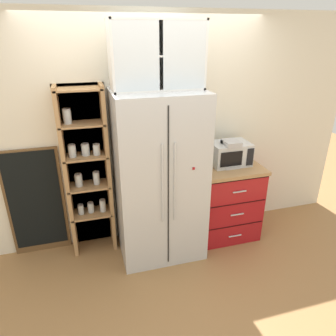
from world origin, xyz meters
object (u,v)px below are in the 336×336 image
Objects in this scene: mug_charcoal at (230,162)px; refrigerator at (159,177)px; microwave at (230,153)px; chalkboard_menu at (36,202)px; bottle_green at (229,155)px; mug_sage at (205,163)px; coffee_maker at (229,153)px.

refrigerator is at bearing -176.38° from mug_charcoal.
refrigerator is 4.14× the size of microwave.
refrigerator is 0.85m from mug_charcoal.
chalkboard_menu is at bearing 174.31° from microwave.
bottle_green is (-0.03, -0.04, 0.00)m from microwave.
refrigerator reaches higher than mug_sage.
coffee_maker is at bearing -123.60° from microwave.
bottle_green is (0.85, 0.08, 0.13)m from refrigerator.
bottle_green reaches higher than microwave.
microwave is at bearing -0.94° from mug_sage.
coffee_maker is 0.30m from mug_sage.
microwave is 3.58× the size of mug_charcoal.
mug_charcoal is 0.10× the size of chalkboard_menu.
coffee_maker is 0.03m from bottle_green.
mug_sage is 0.91× the size of mug_charcoal.
coffee_maker is 1.06× the size of bottle_green.
coffee_maker is 2.52× the size of mug_charcoal.
microwave is at bearing 52.83° from bottle_green.
mug_charcoal is 2.20m from chalkboard_menu.
chalkboard_menu is (-1.30, 0.33, -0.29)m from refrigerator.
refrigerator is 0.58m from mug_sage.
refrigerator is 14.82× the size of mug_charcoal.
microwave is at bearing -5.69° from chalkboard_menu.
mug_charcoal is 0.42× the size of bottle_green.
refrigerator is 0.86m from bottle_green.
coffee_maker reaches higher than mug_sage.
microwave is 0.36× the size of chalkboard_menu.
microwave is (0.87, 0.12, 0.13)m from refrigerator.
refrigerator is 1.38m from chalkboard_menu.
mug_sage is at bearing 166.47° from mug_charcoal.
coffee_maker is at bearing -6.87° from chalkboard_menu.
mug_sage is 0.29m from bottle_green.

